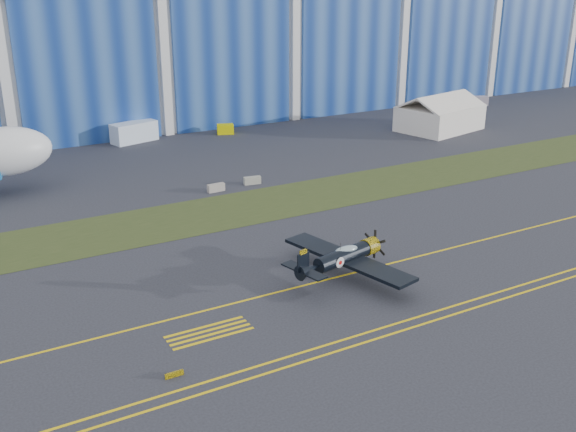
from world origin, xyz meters
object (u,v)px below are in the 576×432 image
tent (440,112)px  shipping_container (134,132)px  tug (225,129)px  warbird (343,257)px

tent → shipping_container: tent is taller
tent → tug: 33.21m
shipping_container → tug: size_ratio=2.66×
shipping_container → tug: bearing=-23.2°
shipping_container → tug: (13.55, -1.94, -0.71)m
tent → warbird: bearing=-151.7°
tent → shipping_container: (-43.58, 15.96, -1.42)m
warbird → tent: bearing=27.9°
warbird → tug: (12.80, 51.08, -1.23)m
shipping_container → tent: bearing=-35.2°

